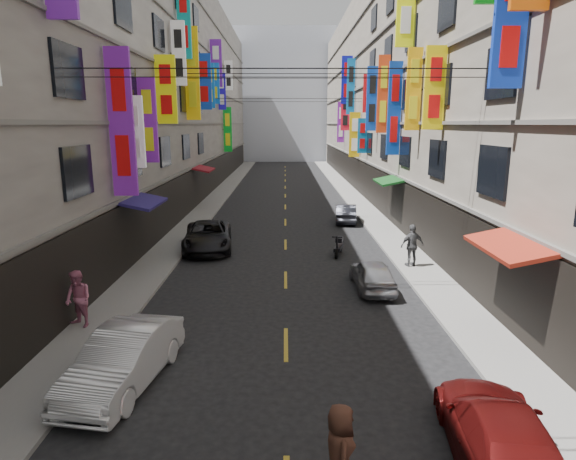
{
  "coord_description": "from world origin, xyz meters",
  "views": [
    {
      "loc": [
        -0.02,
        4.88,
        6.35
      ],
      "look_at": [
        0.03,
        13.55,
        4.44
      ],
      "focal_mm": 30.0,
      "sensor_mm": 36.0,
      "label": 1
    }
  ],
  "objects_px": {
    "car_right_near": "(500,435)",
    "pedestrian_lfar": "(78,299)",
    "car_left_mid": "(124,359)",
    "pedestrian_rfar": "(412,245)",
    "car_right_mid": "(373,274)",
    "pedestrian_crossing": "(340,452)",
    "car_left_far": "(208,236)",
    "car_right_far": "(346,213)",
    "scooter_far_right": "(339,246)"
  },
  "relations": [
    {
      "from": "car_right_near",
      "to": "pedestrian_lfar",
      "type": "height_order",
      "value": "pedestrian_lfar"
    },
    {
      "from": "car_left_mid",
      "to": "pedestrian_crossing",
      "type": "height_order",
      "value": "pedestrian_crossing"
    },
    {
      "from": "car_right_near",
      "to": "car_right_mid",
      "type": "height_order",
      "value": "car_right_near"
    },
    {
      "from": "scooter_far_right",
      "to": "pedestrian_lfar",
      "type": "bearing_deg",
      "value": 58.57
    },
    {
      "from": "car_right_near",
      "to": "pedestrian_lfar",
      "type": "bearing_deg",
      "value": -23.45
    },
    {
      "from": "car_left_far",
      "to": "pedestrian_lfar",
      "type": "bearing_deg",
      "value": -110.5
    },
    {
      "from": "car_right_near",
      "to": "car_left_mid",
      "type": "bearing_deg",
      "value": -12.84
    },
    {
      "from": "pedestrian_lfar",
      "to": "pedestrian_crossing",
      "type": "xyz_separation_m",
      "value": [
        7.38,
        -6.98,
        -0.16
      ]
    },
    {
      "from": "car_right_far",
      "to": "pedestrian_lfar",
      "type": "bearing_deg",
      "value": 64.78
    },
    {
      "from": "car_left_far",
      "to": "car_right_mid",
      "type": "height_order",
      "value": "car_left_far"
    },
    {
      "from": "scooter_far_right",
      "to": "pedestrian_rfar",
      "type": "height_order",
      "value": "pedestrian_rfar"
    },
    {
      "from": "car_left_far",
      "to": "car_right_far",
      "type": "xyz_separation_m",
      "value": [
        8.0,
        7.07,
        -0.11
      ]
    },
    {
      "from": "car_left_far",
      "to": "car_right_near",
      "type": "distance_m",
      "value": 18.02
    },
    {
      "from": "car_left_far",
      "to": "pedestrian_lfar",
      "type": "distance_m",
      "value": 10.21
    },
    {
      "from": "car_right_near",
      "to": "car_right_far",
      "type": "height_order",
      "value": "car_right_near"
    },
    {
      "from": "scooter_far_right",
      "to": "pedestrian_crossing",
      "type": "distance_m",
      "value": 15.85
    },
    {
      "from": "car_right_near",
      "to": "pedestrian_crossing",
      "type": "bearing_deg",
      "value": 20.64
    },
    {
      "from": "pedestrian_rfar",
      "to": "car_left_mid",
      "type": "bearing_deg",
      "value": 29.37
    },
    {
      "from": "car_right_far",
      "to": "pedestrian_crossing",
      "type": "relative_size",
      "value": 2.11
    },
    {
      "from": "car_left_far",
      "to": "car_right_mid",
      "type": "xyz_separation_m",
      "value": [
        7.4,
        -6.14,
        -0.11
      ]
    },
    {
      "from": "scooter_far_right",
      "to": "car_right_near",
      "type": "bearing_deg",
      "value": 109.84
    },
    {
      "from": "car_right_far",
      "to": "car_right_mid",
      "type": "bearing_deg",
      "value": 93.86
    },
    {
      "from": "car_left_far",
      "to": "car_right_near",
      "type": "xyz_separation_m",
      "value": [
        8.0,
        -16.15,
        -0.06
      ]
    },
    {
      "from": "pedestrian_lfar",
      "to": "pedestrian_crossing",
      "type": "distance_m",
      "value": 10.16
    },
    {
      "from": "car_left_mid",
      "to": "pedestrian_rfar",
      "type": "xyz_separation_m",
      "value": [
        9.64,
        9.82,
        0.37
      ]
    },
    {
      "from": "car_right_far",
      "to": "pedestrian_rfar",
      "type": "height_order",
      "value": "pedestrian_rfar"
    },
    {
      "from": "car_left_mid",
      "to": "pedestrian_lfar",
      "type": "relative_size",
      "value": 2.36
    },
    {
      "from": "car_right_near",
      "to": "pedestrian_rfar",
      "type": "bearing_deg",
      "value": -89.96
    },
    {
      "from": "car_right_mid",
      "to": "car_left_mid",
      "type": "bearing_deg",
      "value": 42.49
    },
    {
      "from": "pedestrian_crossing",
      "to": "scooter_far_right",
      "type": "bearing_deg",
      "value": -11.07
    },
    {
      "from": "car_left_mid",
      "to": "car_right_far",
      "type": "xyz_separation_m",
      "value": [
        8.0,
        20.27,
        -0.1
      ]
    },
    {
      "from": "car_left_mid",
      "to": "scooter_far_right",
      "type": "bearing_deg",
      "value": 70.81
    },
    {
      "from": "car_right_near",
      "to": "pedestrian_rfar",
      "type": "xyz_separation_m",
      "value": [
        1.64,
        12.76,
        0.42
      ]
    },
    {
      "from": "car_right_near",
      "to": "car_right_mid",
      "type": "xyz_separation_m",
      "value": [
        -0.6,
        10.01,
        -0.05
      ]
    },
    {
      "from": "scooter_far_right",
      "to": "pedestrian_crossing",
      "type": "relative_size",
      "value": 1.03
    },
    {
      "from": "car_left_mid",
      "to": "pedestrian_rfar",
      "type": "relative_size",
      "value": 2.25
    },
    {
      "from": "pedestrian_crossing",
      "to": "car_left_far",
      "type": "bearing_deg",
      "value": 11.37
    },
    {
      "from": "scooter_far_right",
      "to": "pedestrian_lfar",
      "type": "distance_m",
      "value": 12.65
    },
    {
      "from": "car_right_mid",
      "to": "car_left_far",
      "type": "bearing_deg",
      "value": -40.86
    },
    {
      "from": "car_right_mid",
      "to": "pedestrian_rfar",
      "type": "distance_m",
      "value": 3.58
    },
    {
      "from": "scooter_far_right",
      "to": "car_right_far",
      "type": "height_order",
      "value": "car_right_far"
    },
    {
      "from": "car_left_mid",
      "to": "car_left_far",
      "type": "relative_size",
      "value": 0.83
    },
    {
      "from": "car_right_far",
      "to": "pedestrian_crossing",
      "type": "distance_m",
      "value": 24.15
    },
    {
      "from": "scooter_far_right",
      "to": "car_right_far",
      "type": "xyz_separation_m",
      "value": [
        1.38,
        8.2,
        0.16
      ]
    },
    {
      "from": "scooter_far_right",
      "to": "car_left_mid",
      "type": "bearing_deg",
      "value": 75.86
    },
    {
      "from": "car_left_far",
      "to": "pedestrian_rfar",
      "type": "relative_size",
      "value": 2.7
    },
    {
      "from": "car_left_mid",
      "to": "car_right_mid",
      "type": "distance_m",
      "value": 10.23
    },
    {
      "from": "car_left_mid",
      "to": "car_left_far",
      "type": "bearing_deg",
      "value": 99.56
    },
    {
      "from": "car_left_far",
      "to": "car_left_mid",
      "type": "bearing_deg",
      "value": -96.48
    },
    {
      "from": "scooter_far_right",
      "to": "pedestrian_rfar",
      "type": "relative_size",
      "value": 0.93
    }
  ]
}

